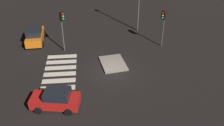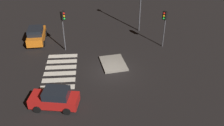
% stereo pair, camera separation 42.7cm
% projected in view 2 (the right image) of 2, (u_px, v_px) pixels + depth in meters
% --- Properties ---
extents(ground_plane, '(80.00, 80.00, 0.00)m').
position_uv_depth(ground_plane, '(112.00, 71.00, 25.96)').
color(ground_plane, black).
extents(traffic_island, '(3.63, 2.95, 0.18)m').
position_uv_depth(traffic_island, '(113.00, 63.00, 27.08)').
color(traffic_island, gray).
rests_on(traffic_island, ground).
extents(car_red, '(2.39, 4.20, 1.75)m').
position_uv_depth(car_red, '(55.00, 99.00, 21.03)').
color(car_red, red).
rests_on(car_red, ground).
extents(car_orange, '(4.45, 2.23, 1.90)m').
position_uv_depth(car_orange, '(36.00, 35.00, 31.00)').
color(car_orange, orange).
rests_on(car_orange, ground).
extents(traffic_light_west, '(0.54, 0.53, 4.41)m').
position_uv_depth(traffic_light_west, '(165.00, 20.00, 28.66)').
color(traffic_light_west, '#47474C').
rests_on(traffic_light_west, ground).
extents(traffic_light_south, '(0.54, 0.54, 4.74)m').
position_uv_depth(traffic_light_south, '(63.00, 21.00, 27.78)').
color(traffic_light_south, '#47474C').
rests_on(traffic_light_south, ground).
extents(crosswalk_near, '(7.60, 3.20, 0.02)m').
position_uv_depth(crosswalk_near, '(60.00, 73.00, 25.63)').
color(crosswalk_near, silver).
rests_on(crosswalk_near, ground).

